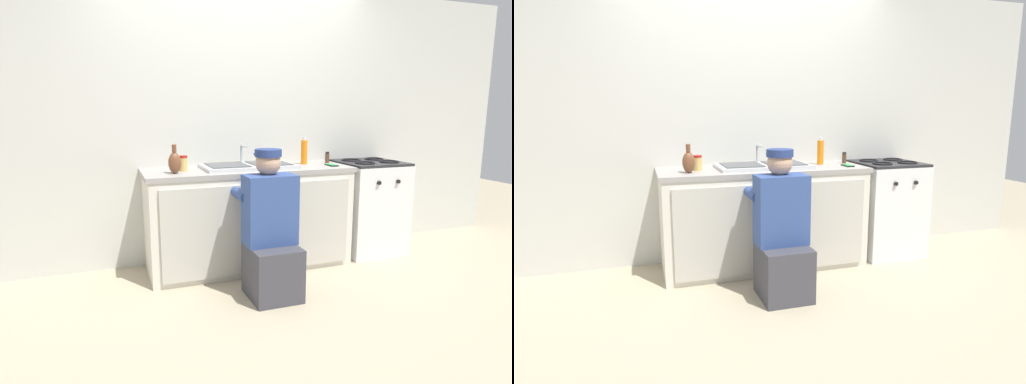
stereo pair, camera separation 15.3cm
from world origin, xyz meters
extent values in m
plane|color=tan|center=(0.00, 0.00, 0.00)|extent=(12.00, 12.00, 0.00)
cube|color=silver|center=(0.00, 0.65, 1.25)|extent=(6.00, 0.10, 2.50)
cube|color=silver|center=(0.00, 0.30, 0.42)|extent=(1.77, 0.60, 0.85)
cube|color=beige|center=(-0.42, -0.01, 0.42)|extent=(0.78, 0.02, 0.75)
cube|color=beige|center=(0.42, -0.01, 0.42)|extent=(0.78, 0.02, 0.75)
cube|color=#9E9993|center=(0.00, 0.30, 0.87)|extent=(1.81, 0.62, 0.04)
cube|color=silver|center=(0.00, 0.30, 0.90)|extent=(0.80, 0.44, 0.03)
cube|color=#4C4F51|center=(-0.19, 0.30, 0.92)|extent=(0.33, 0.35, 0.01)
cube|color=#4C4F51|center=(0.19, 0.30, 0.92)|extent=(0.33, 0.35, 0.01)
cylinder|color=#B7BABF|center=(0.00, 0.49, 0.98)|extent=(0.02, 0.02, 0.18)
cylinder|color=#B7BABF|center=(0.00, 0.41, 1.07)|extent=(0.02, 0.16, 0.02)
cube|color=white|center=(1.24, 0.30, 0.43)|extent=(0.60, 0.60, 0.87)
cube|color=#262628|center=(1.24, 0.30, 0.88)|extent=(0.58, 0.59, 0.02)
torus|color=black|center=(1.11, 0.18, 0.90)|extent=(0.19, 0.19, 0.02)
torus|color=black|center=(1.38, 0.18, 0.90)|extent=(0.19, 0.19, 0.02)
torus|color=black|center=(1.11, 0.42, 0.90)|extent=(0.19, 0.19, 0.02)
torus|color=black|center=(1.38, 0.42, 0.90)|extent=(0.19, 0.19, 0.02)
cylinder|color=black|center=(1.14, -0.01, 0.74)|extent=(0.04, 0.02, 0.04)
cylinder|color=black|center=(1.35, -0.01, 0.74)|extent=(0.04, 0.02, 0.04)
cube|color=#3F3F47|center=(-0.05, -0.40, 0.20)|extent=(0.36, 0.40, 0.40)
cube|color=#334C8C|center=(-0.05, -0.34, 0.66)|extent=(0.38, 0.22, 0.52)
sphere|color=tan|center=(-0.05, -0.30, 1.01)|extent=(0.19, 0.19, 0.19)
cylinder|color=navy|center=(-0.05, -0.30, 1.08)|extent=(0.20, 0.20, 0.06)
cube|color=navy|center=(-0.05, -0.21, 1.06)|extent=(0.13, 0.09, 0.02)
cylinder|color=#334C8C|center=(-0.22, -0.14, 0.75)|extent=(0.08, 0.30, 0.08)
cylinder|color=#334C8C|center=(0.12, -0.14, 0.75)|extent=(0.08, 0.30, 0.08)
cylinder|color=orange|center=(0.57, 0.37, 1.00)|extent=(0.06, 0.06, 0.22)
cylinder|color=white|center=(0.57, 0.37, 1.12)|extent=(0.03, 0.03, 0.03)
cylinder|color=#DBB760|center=(-0.57, 0.30, 0.94)|extent=(0.07, 0.07, 0.11)
cylinder|color=#B21E19|center=(-0.57, 0.30, 1.01)|extent=(0.07, 0.07, 0.02)
ellipsoid|color=brown|center=(-0.65, 0.19, 0.97)|extent=(0.10, 0.10, 0.17)
cylinder|color=brown|center=(-0.65, 0.19, 1.09)|extent=(0.04, 0.04, 0.06)
cylinder|color=#513823|center=(0.82, 0.38, 0.93)|extent=(0.04, 0.04, 0.08)
cylinder|color=black|center=(0.82, 0.38, 0.98)|extent=(0.04, 0.04, 0.02)
cube|color=black|center=(0.76, 0.18, 0.89)|extent=(0.07, 0.14, 0.01)
cube|color=green|center=(0.76, 0.18, 0.90)|extent=(0.06, 0.12, 0.00)
camera|label=1|loc=(-1.19, -3.19, 1.40)|focal=30.00mm
camera|label=2|loc=(-1.04, -3.24, 1.40)|focal=30.00mm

